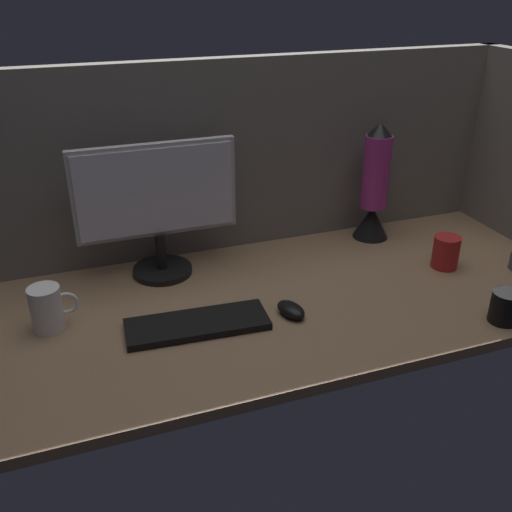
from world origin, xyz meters
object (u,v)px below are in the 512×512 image
object	(u,v)px
monitor	(157,203)
mug_red_plastic	(446,252)
mug_ceramic_white	(47,308)
lava_lamp	(374,191)
mug_black_travel	(505,307)
keyboard	(197,324)
mouse	(291,310)

from	to	relation	value
monitor	mug_red_plastic	world-z (taller)	monitor
monitor	mug_red_plastic	bearing A→B (deg)	-17.56
mug_ceramic_white	lava_lamp	distance (cm)	109.84
mug_ceramic_white	lava_lamp	xyz separation A→B (cm)	(107.03, 22.24, 10.74)
mug_red_plastic	mug_black_travel	distance (cm)	31.75
keyboard	mug_ceramic_white	world-z (taller)	mug_ceramic_white
mug_ceramic_white	lava_lamp	world-z (taller)	lava_lamp
mug_ceramic_white	mug_red_plastic	xyz separation A→B (cm)	(117.32, -5.59, -0.95)
monitor	mug_black_travel	xyz separation A→B (cm)	(79.38, -57.94, -18.43)
monitor	mug_ceramic_white	distance (cm)	42.94
mug_red_plastic	mug_black_travel	size ratio (longest dim) A/B	1.17
monitor	mug_black_travel	distance (cm)	99.99
keyboard	mouse	xyz separation A→B (cm)	(25.29, -2.67, 0.70)
mug_red_plastic	lava_lamp	size ratio (longest dim) A/B	0.26
mug_red_plastic	mug_black_travel	world-z (taller)	mug_red_plastic
mug_red_plastic	lava_lamp	bearing A→B (deg)	110.30
monitor	lava_lamp	size ratio (longest dim) A/B	1.19
keyboard	mug_black_travel	bearing A→B (deg)	-13.68
monitor	lava_lamp	xyz separation A→B (cm)	(73.45, 1.34, -5.98)
mug_red_plastic	lava_lamp	distance (cm)	31.90
mug_red_plastic	lava_lamp	world-z (taller)	lava_lamp
keyboard	lava_lamp	distance (cm)	80.69
mouse	mug_black_travel	world-z (taller)	mug_black_travel
keyboard	mug_red_plastic	bearing A→B (deg)	8.85
monitor	mug_red_plastic	distance (cm)	89.60
mouse	lava_lamp	world-z (taller)	lava_lamp
mouse	mug_black_travel	size ratio (longest dim) A/B	1.10
mug_black_travel	lava_lamp	world-z (taller)	lava_lamp
lava_lamp	mug_black_travel	bearing A→B (deg)	-84.29
keyboard	mug_black_travel	distance (cm)	80.84
mug_black_travel	lava_lamp	bearing A→B (deg)	95.71
monitor	mug_red_plastic	xyz separation A→B (cm)	(83.75, -26.49, -17.68)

